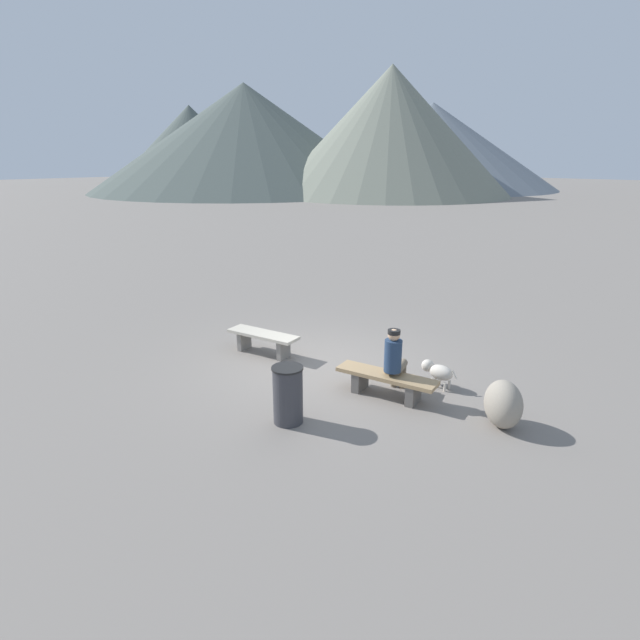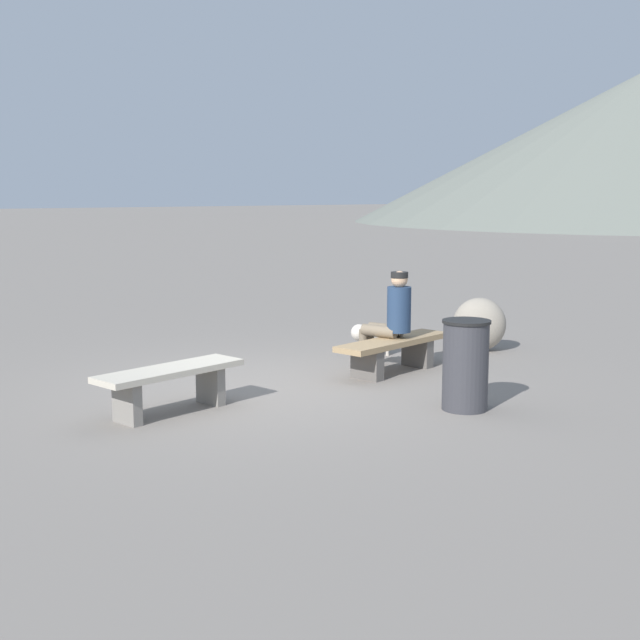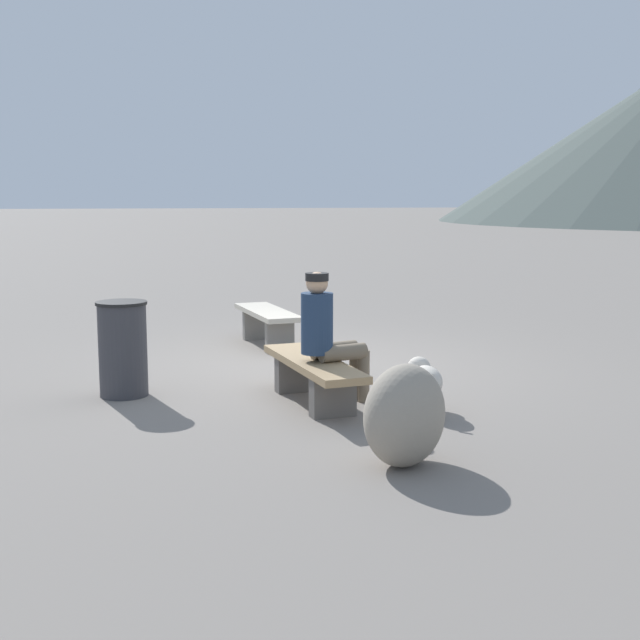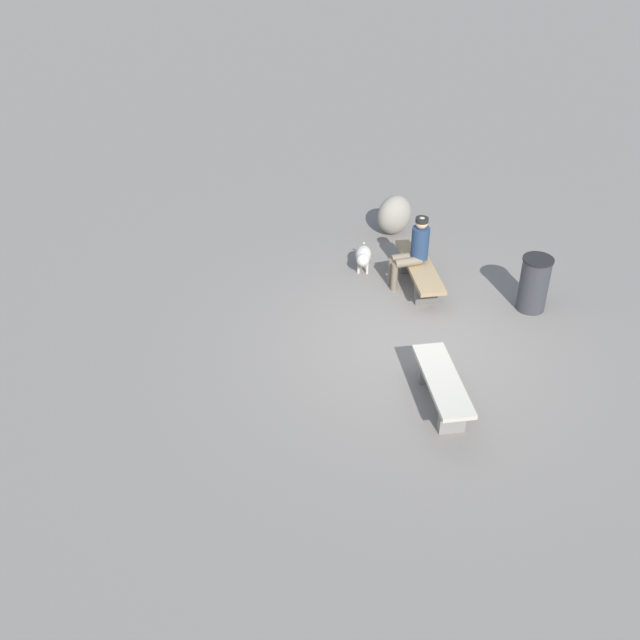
{
  "view_description": "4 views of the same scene",
  "coord_description": "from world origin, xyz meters",
  "px_view_note": "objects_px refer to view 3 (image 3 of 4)",
  "views": [
    {
      "loc": [
        6.22,
        -6.96,
        3.97
      ],
      "look_at": [
        -1.13,
        1.21,
        0.45
      ],
      "focal_mm": 28.52,
      "sensor_mm": 36.0,
      "label": 1
    },
    {
      "loc": [
        -5.21,
        -7.77,
        2.21
      ],
      "look_at": [
        1.63,
        1.17,
        0.49
      ],
      "focal_mm": 47.33,
      "sensor_mm": 36.0,
      "label": 2
    },
    {
      "loc": [
        9.31,
        -1.52,
        1.96
      ],
      "look_at": [
        0.35,
        0.09,
        0.58
      ],
      "focal_mm": 47.22,
      "sensor_mm": 36.0,
      "label": 3
    },
    {
      "loc": [
        -9.46,
        1.1,
        6.94
      ],
      "look_at": [
        -0.0,
        1.4,
        0.43
      ],
      "focal_mm": 43.1,
      "sensor_mm": 36.0,
      "label": 4
    }
  ],
  "objects_px": {
    "trash_bin": "(123,349)",
    "dog": "(425,379)",
    "bench_right": "(313,373)",
    "seated_person": "(327,331)",
    "boulder": "(405,415)",
    "bench_left": "(267,320)"
  },
  "relations": [
    {
      "from": "seated_person",
      "to": "boulder",
      "type": "bearing_deg",
      "value": -12.1
    },
    {
      "from": "bench_right",
      "to": "seated_person",
      "type": "bearing_deg",
      "value": 51.03
    },
    {
      "from": "seated_person",
      "to": "trash_bin",
      "type": "bearing_deg",
      "value": -128.72
    },
    {
      "from": "seated_person",
      "to": "trash_bin",
      "type": "height_order",
      "value": "seated_person"
    },
    {
      "from": "bench_right",
      "to": "trash_bin",
      "type": "distance_m",
      "value": 1.88
    },
    {
      "from": "bench_left",
      "to": "boulder",
      "type": "height_order",
      "value": "boulder"
    },
    {
      "from": "bench_right",
      "to": "bench_left",
      "type": "bearing_deg",
      "value": 171.12
    },
    {
      "from": "bench_right",
      "to": "dog",
      "type": "xyz_separation_m",
      "value": [
        0.47,
        0.94,
        0.01
      ]
    },
    {
      "from": "seated_person",
      "to": "boulder",
      "type": "distance_m",
      "value": 1.9
    },
    {
      "from": "bench_left",
      "to": "seated_person",
      "type": "distance_m",
      "value": 3.18
    },
    {
      "from": "dog",
      "to": "trash_bin",
      "type": "height_order",
      "value": "trash_bin"
    },
    {
      "from": "seated_person",
      "to": "boulder",
      "type": "relative_size",
      "value": 1.67
    },
    {
      "from": "bench_right",
      "to": "seated_person",
      "type": "relative_size",
      "value": 1.46
    },
    {
      "from": "bench_left",
      "to": "trash_bin",
      "type": "bearing_deg",
      "value": -44.76
    },
    {
      "from": "bench_right",
      "to": "boulder",
      "type": "height_order",
      "value": "boulder"
    },
    {
      "from": "bench_left",
      "to": "bench_right",
      "type": "height_order",
      "value": "bench_left"
    },
    {
      "from": "trash_bin",
      "to": "boulder",
      "type": "xyz_separation_m",
      "value": [
        2.55,
        2.11,
        -0.09
      ]
    },
    {
      "from": "dog",
      "to": "trash_bin",
      "type": "xyz_separation_m",
      "value": [
        -1.09,
        -2.71,
        0.16
      ]
    },
    {
      "from": "dog",
      "to": "seated_person",
      "type": "bearing_deg",
      "value": 66.73
    },
    {
      "from": "bench_left",
      "to": "dog",
      "type": "bearing_deg",
      "value": 5.7
    },
    {
      "from": "trash_bin",
      "to": "seated_person",
      "type": "bearing_deg",
      "value": 69.99
    },
    {
      "from": "trash_bin",
      "to": "dog",
      "type": "bearing_deg",
      "value": 68.13
    }
  ]
}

